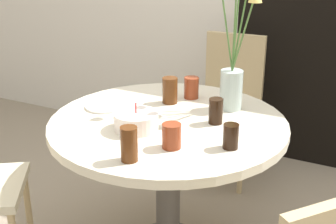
{
  "coord_description": "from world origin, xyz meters",
  "views": [
    {
      "loc": [
        0.87,
        -1.73,
        1.53
      ],
      "look_at": [
        0.0,
        0.0,
        0.76
      ],
      "focal_mm": 50.0,
      "sensor_mm": 36.0,
      "label": 1
    }
  ],
  "objects_px": {
    "drink_glass_0": "(129,144)",
    "drink_glass_2": "(172,136)",
    "side_plate": "(105,106)",
    "drink_glass_1": "(170,90)",
    "drink_glass_4": "(191,88)",
    "birthday_cake": "(136,121)",
    "drink_glass_5": "(216,111)",
    "chair_left_flank": "(229,98)",
    "drink_glass_3": "(231,136)",
    "flower_vase": "(235,55)"
  },
  "relations": [
    {
      "from": "drink_glass_0",
      "to": "drink_glass_2",
      "type": "relative_size",
      "value": 1.34
    },
    {
      "from": "side_plate",
      "to": "drink_glass_1",
      "type": "relative_size",
      "value": 1.43
    },
    {
      "from": "drink_glass_1",
      "to": "drink_glass_4",
      "type": "height_order",
      "value": "drink_glass_1"
    },
    {
      "from": "drink_glass_4",
      "to": "birthday_cake",
      "type": "bearing_deg",
      "value": -95.87
    },
    {
      "from": "drink_glass_5",
      "to": "drink_glass_0",
      "type": "bearing_deg",
      "value": -108.03
    },
    {
      "from": "drink_glass_2",
      "to": "drink_glass_4",
      "type": "bearing_deg",
      "value": 106.51
    },
    {
      "from": "side_plate",
      "to": "drink_glass_4",
      "type": "height_order",
      "value": "drink_glass_4"
    },
    {
      "from": "chair_left_flank",
      "to": "birthday_cake",
      "type": "height_order",
      "value": "chair_left_flank"
    },
    {
      "from": "drink_glass_0",
      "to": "drink_glass_3",
      "type": "height_order",
      "value": "drink_glass_0"
    },
    {
      "from": "chair_left_flank",
      "to": "flower_vase",
      "type": "relative_size",
      "value": 1.22
    },
    {
      "from": "flower_vase",
      "to": "side_plate",
      "type": "xyz_separation_m",
      "value": [
        -0.55,
        -0.26,
        -0.26
      ]
    },
    {
      "from": "chair_left_flank",
      "to": "flower_vase",
      "type": "xyz_separation_m",
      "value": [
        0.25,
        -0.68,
        0.47
      ]
    },
    {
      "from": "flower_vase",
      "to": "drink_glass_2",
      "type": "relative_size",
      "value": 7.45
    },
    {
      "from": "drink_glass_0",
      "to": "chair_left_flank",
      "type": "bearing_deg",
      "value": 93.8
    },
    {
      "from": "flower_vase",
      "to": "drink_glass_1",
      "type": "relative_size",
      "value": 5.82
    },
    {
      "from": "side_plate",
      "to": "drink_glass_5",
      "type": "distance_m",
      "value": 0.55
    },
    {
      "from": "flower_vase",
      "to": "drink_glass_0",
      "type": "height_order",
      "value": "flower_vase"
    },
    {
      "from": "side_plate",
      "to": "drink_glass_0",
      "type": "xyz_separation_m",
      "value": [
        0.39,
        -0.42,
        0.06
      ]
    },
    {
      "from": "drink_glass_3",
      "to": "drink_glass_1",
      "type": "bearing_deg",
      "value": 141.63
    },
    {
      "from": "drink_glass_2",
      "to": "drink_glass_5",
      "type": "xyz_separation_m",
      "value": [
        0.06,
        0.31,
        0.01
      ]
    },
    {
      "from": "chair_left_flank",
      "to": "birthday_cake",
      "type": "distance_m",
      "value": 1.12
    },
    {
      "from": "birthday_cake",
      "to": "drink_glass_5",
      "type": "distance_m",
      "value": 0.35
    },
    {
      "from": "drink_glass_2",
      "to": "drink_glass_3",
      "type": "bearing_deg",
      "value": 25.71
    },
    {
      "from": "drink_glass_1",
      "to": "side_plate",
      "type": "bearing_deg",
      "value": -141.71
    },
    {
      "from": "drink_glass_2",
      "to": "drink_glass_5",
      "type": "bearing_deg",
      "value": 78.28
    },
    {
      "from": "drink_glass_1",
      "to": "drink_glass_3",
      "type": "bearing_deg",
      "value": -38.37
    },
    {
      "from": "flower_vase",
      "to": "drink_glass_4",
      "type": "distance_m",
      "value": 0.32
    },
    {
      "from": "flower_vase",
      "to": "drink_glass_3",
      "type": "xyz_separation_m",
      "value": [
        0.14,
        -0.41,
        -0.21
      ]
    },
    {
      "from": "chair_left_flank",
      "to": "drink_glass_3",
      "type": "xyz_separation_m",
      "value": [
        0.39,
        -1.09,
        0.26
      ]
    },
    {
      "from": "side_plate",
      "to": "drink_glass_3",
      "type": "distance_m",
      "value": 0.71
    },
    {
      "from": "chair_left_flank",
      "to": "birthday_cake",
      "type": "bearing_deg",
      "value": -94.35
    },
    {
      "from": "side_plate",
      "to": "drink_glass_3",
      "type": "height_order",
      "value": "drink_glass_3"
    },
    {
      "from": "drink_glass_2",
      "to": "drink_glass_3",
      "type": "xyz_separation_m",
      "value": [
        0.21,
        0.1,
        0.0
      ]
    },
    {
      "from": "side_plate",
      "to": "drink_glass_1",
      "type": "bearing_deg",
      "value": 38.29
    },
    {
      "from": "drink_glass_3",
      "to": "side_plate",
      "type": "bearing_deg",
      "value": 167.89
    },
    {
      "from": "drink_glass_0",
      "to": "drink_glass_3",
      "type": "distance_m",
      "value": 0.4
    },
    {
      "from": "drink_glass_4",
      "to": "drink_glass_5",
      "type": "relative_size",
      "value": 0.95
    },
    {
      "from": "drink_glass_0",
      "to": "drink_glass_3",
      "type": "xyz_separation_m",
      "value": [
        0.3,
        0.27,
        -0.02
      ]
    },
    {
      "from": "flower_vase",
      "to": "drink_glass_4",
      "type": "height_order",
      "value": "flower_vase"
    },
    {
      "from": "flower_vase",
      "to": "drink_glass_2",
      "type": "xyz_separation_m",
      "value": [
        -0.07,
        -0.51,
        -0.21
      ]
    },
    {
      "from": "drink_glass_3",
      "to": "chair_left_flank",
      "type": "bearing_deg",
      "value": 109.7
    },
    {
      "from": "drink_glass_5",
      "to": "drink_glass_4",
      "type": "bearing_deg",
      "value": 132.39
    },
    {
      "from": "birthday_cake",
      "to": "drink_glass_0",
      "type": "bearing_deg",
      "value": -64.66
    },
    {
      "from": "chair_left_flank",
      "to": "drink_glass_4",
      "type": "relative_size",
      "value": 8.37
    },
    {
      "from": "chair_left_flank",
      "to": "flower_vase",
      "type": "height_order",
      "value": "flower_vase"
    },
    {
      "from": "drink_glass_1",
      "to": "birthday_cake",
      "type": "bearing_deg",
      "value": -87.27
    },
    {
      "from": "birthday_cake",
      "to": "drink_glass_3",
      "type": "bearing_deg",
      "value": 1.19
    },
    {
      "from": "side_plate",
      "to": "drink_glass_2",
      "type": "relative_size",
      "value": 1.83
    },
    {
      "from": "drink_glass_0",
      "to": "drink_glass_1",
      "type": "relative_size",
      "value": 1.05
    },
    {
      "from": "drink_glass_0",
      "to": "drink_glass_3",
      "type": "relative_size",
      "value": 1.34
    }
  ]
}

